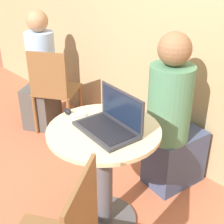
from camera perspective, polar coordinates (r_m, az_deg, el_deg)
The scene contains 9 objects.
ground_plane at distance 2.29m, azimuth -1.26°, elevation -19.09°, with size 12.00×12.00×0.00m, color #B26042.
back_wall at distance 2.34m, azimuth 16.84°, elevation 17.45°, with size 7.00×0.05×2.60m.
round_table at distance 1.96m, azimuth -1.41°, elevation -9.24°, with size 0.68×0.68×0.73m.
laptop at distance 1.80m, azimuth -0.19°, elevation -1.96°, with size 0.40×0.27×0.23m.
cell_phone at distance 1.97m, azimuth -6.15°, elevation -0.59°, with size 0.07×0.10×0.02m.
computer_mouse at distance 2.00m, azimuth -8.10°, elevation 0.10°, with size 0.06×0.04×0.04m.
person_seated at distance 2.31m, azimuth 10.97°, elevation -2.61°, with size 0.35×0.49×1.22m.
chair_background at distance 3.11m, azimuth -10.52°, elevation 3.91°, with size 0.55×0.55×0.86m.
person_background at distance 3.31m, azimuth -12.85°, elevation 6.17°, with size 0.46×0.49×1.17m.
Camera 1 is at (1.19, -1.03, 1.66)m, focal length 50.00 mm.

